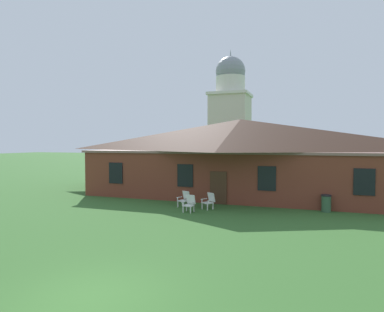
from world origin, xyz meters
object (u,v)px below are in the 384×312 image
(lawn_chair_by_porch, at_px, (184,199))
(lawn_chair_left_end, at_px, (209,201))
(trash_bin, at_px, (326,203))
(lawn_chair_near_door, at_px, (189,203))

(lawn_chair_by_porch, bearing_deg, lawn_chair_left_end, -4.91)
(lawn_chair_by_porch, height_order, lawn_chair_left_end, same)
(lawn_chair_left_end, xyz_separation_m, trash_bin, (6.51, 1.45, -0.00))
(trash_bin, bearing_deg, lawn_chair_near_door, -160.23)
(lawn_chair_near_door, height_order, lawn_chair_left_end, same)
(lawn_chair_by_porch, bearing_deg, lawn_chair_near_door, -58.30)
(lawn_chair_left_end, bearing_deg, lawn_chair_near_door, -124.36)
(lawn_chair_near_door, bearing_deg, lawn_chair_left_end, 55.64)
(lawn_chair_near_door, distance_m, trash_bin, 7.77)
(lawn_chair_near_door, bearing_deg, lawn_chair_by_porch, 121.70)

